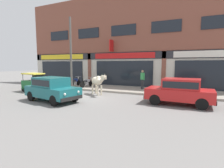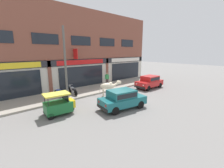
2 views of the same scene
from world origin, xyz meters
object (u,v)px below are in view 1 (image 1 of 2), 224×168
object	(u,v)px
car_0	(180,90)
utility_pole	(71,53)
auto_rickshaw	(35,84)
motorcycle_1	(87,83)
pedestrian	(142,78)
car_1	(52,88)
cow	(97,81)
motorcycle_0	(75,82)

from	to	relation	value
car_0	utility_pole	xyz separation A→B (m)	(-9.26, 2.30, 2.41)
auto_rickshaw	utility_pole	bearing A→B (deg)	53.60
motorcycle_1	pedestrian	world-z (taller)	pedestrian
car_1	utility_pole	size ratio (longest dim) A/B	0.62
utility_pole	pedestrian	bearing A→B (deg)	15.36
cow	utility_pole	world-z (taller)	utility_pole
utility_pole	car_1	bearing A→B (deg)	-64.94
utility_pole	cow	bearing A→B (deg)	-23.02
car_0	pedestrian	size ratio (longest dim) A/B	2.29
cow	motorcycle_1	distance (m)	3.53
motorcycle_0	cow	bearing A→B (deg)	-32.09
car_1	motorcycle_0	xyz separation A→B (m)	(-2.47, 5.53, -0.28)
car_0	motorcycle_0	world-z (taller)	car_0
motorcycle_1	pedestrian	distance (m)	5.12
motorcycle_0	car_1	bearing A→B (deg)	-65.91
auto_rickshaw	pedestrian	bearing A→B (deg)	27.67
car_0	motorcycle_1	xyz separation A→B (m)	(-8.25, 3.21, -0.28)
cow	motorcycle_1	world-z (taller)	cow
pedestrian	motorcycle_0	bearing A→B (deg)	-173.31
utility_pole	car_0	bearing A→B (deg)	-13.95
motorcycle_1	auto_rickshaw	bearing A→B (deg)	-130.02
auto_rickshaw	utility_pole	size ratio (longest dim) A/B	0.33
motorcycle_1	car_0	bearing A→B (deg)	-21.25
car_0	pedestrian	bearing A→B (deg)	129.11
motorcycle_0	utility_pole	distance (m)	2.86
cow	motorcycle_0	size ratio (longest dim) A/B	1.04
auto_rickshaw	utility_pole	distance (m)	3.99
cow	utility_pole	bearing A→B (deg)	156.98
cow	car_0	world-z (taller)	cow
car_0	motorcycle_1	world-z (taller)	car_0
car_0	pedestrian	distance (m)	5.11
car_0	car_1	bearing A→B (deg)	-161.94
car_1	motorcycle_0	size ratio (longest dim) A/B	2.10
cow	car_1	world-z (taller)	cow
cow	auto_rickshaw	bearing A→B (deg)	-169.91
car_1	pedestrian	xyz separation A→B (m)	(3.88, 6.27, 0.32)
pedestrian	utility_pole	distance (m)	6.60
auto_rickshaw	motorcycle_0	distance (m)	3.69
cow	car_1	bearing A→B (deg)	-114.01
cow	pedestrian	world-z (taller)	pedestrian
car_1	motorcycle_1	bearing A→B (deg)	101.72
car_0	motorcycle_0	distance (m)	10.10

